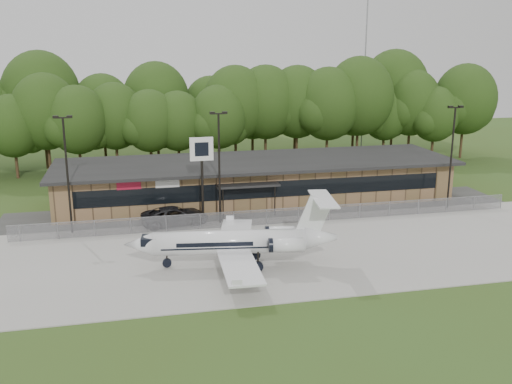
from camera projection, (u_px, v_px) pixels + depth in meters
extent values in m
plane|color=#3B4F1C|center=(335.00, 292.00, 37.72)|extent=(160.00, 160.00, 0.00)
cube|color=#9E9B93|center=(299.00, 250.00, 45.26)|extent=(64.00, 18.00, 0.08)
cube|color=#383835|center=(266.00, 211.00, 56.13)|extent=(50.00, 9.00, 0.06)
cube|color=olive|center=(256.00, 181.00, 59.89)|extent=(40.00, 10.00, 4.00)
cube|color=black|center=(267.00, 190.00, 55.07)|extent=(36.00, 0.08, 1.60)
cube|color=black|center=(257.00, 162.00, 58.88)|extent=(41.00, 11.50, 0.30)
cube|color=black|center=(248.00, 185.00, 53.92)|extent=(6.00, 1.60, 0.20)
cube|color=#AD152F|center=(129.00, 186.00, 52.01)|extent=(2.20, 0.06, 0.70)
cube|color=silver|center=(167.00, 184.00, 52.75)|extent=(2.20, 0.06, 0.70)
cube|color=gray|center=(277.00, 217.00, 51.70)|extent=(46.00, 0.03, 1.50)
cube|color=gray|center=(277.00, 209.00, 51.51)|extent=(46.00, 0.04, 0.04)
cylinder|color=gray|center=(365.00, 68.00, 84.60)|extent=(0.20, 0.20, 25.00)
cylinder|color=black|center=(68.00, 177.00, 48.23)|extent=(0.18, 0.18, 10.00)
cube|color=black|center=(63.00, 118.00, 46.97)|extent=(1.20, 0.12, 0.12)
cube|color=black|center=(56.00, 117.00, 46.84)|extent=(0.45, 0.30, 0.22)
cube|color=black|center=(69.00, 117.00, 47.07)|extent=(0.45, 0.30, 0.22)
cylinder|color=black|center=(219.00, 170.00, 50.99)|extent=(0.18, 0.18, 10.00)
cube|color=black|center=(218.00, 114.00, 49.73)|extent=(1.20, 0.12, 0.12)
cube|color=black|center=(212.00, 113.00, 49.59)|extent=(0.45, 0.30, 0.22)
cube|color=black|center=(225.00, 113.00, 49.83)|extent=(0.45, 0.30, 0.22)
cylinder|color=black|center=(451.00, 159.00, 55.87)|extent=(0.18, 0.18, 10.00)
cube|color=black|center=(456.00, 108.00, 54.60)|extent=(1.20, 0.12, 0.12)
cube|color=black|center=(450.00, 107.00, 54.47)|extent=(0.45, 0.30, 0.22)
cube|color=black|center=(461.00, 107.00, 54.70)|extent=(0.45, 0.30, 0.22)
cylinder|color=silver|center=(230.00, 243.00, 41.53)|extent=(11.10, 3.31, 1.75)
cone|color=silver|center=(139.00, 245.00, 41.04)|extent=(2.42, 2.05, 1.75)
cone|color=silver|center=(320.00, 239.00, 41.98)|extent=(2.64, 2.08, 1.75)
cube|color=silver|center=(240.00, 268.00, 38.20)|extent=(3.33, 6.85, 0.13)
cube|color=silver|center=(235.00, 233.00, 45.18)|extent=(3.33, 6.85, 0.13)
cylinder|color=silver|center=(286.00, 246.00, 40.46)|extent=(2.53, 1.32, 0.99)
cylinder|color=silver|center=(281.00, 234.00, 43.10)|extent=(2.53, 1.32, 0.99)
cube|color=silver|center=(314.00, 218.00, 41.54)|extent=(2.69, 0.54, 3.30)
cube|color=silver|center=(323.00, 200.00, 41.25)|extent=(2.13, 5.19, 0.11)
cube|color=black|center=(149.00, 241.00, 41.02)|extent=(1.27, 1.46, 0.55)
cube|color=black|center=(257.00, 261.00, 42.04)|extent=(1.25, 2.73, 0.77)
cylinder|color=black|center=(167.00, 264.00, 41.55)|extent=(0.75, 0.75, 0.24)
imported|color=#313133|center=(175.00, 216.00, 51.65)|extent=(6.33, 3.53, 1.67)
cylinder|color=black|center=(202.00, 183.00, 51.25)|extent=(0.23, 0.23, 7.59)
cube|color=silver|center=(201.00, 149.00, 50.47)|extent=(2.09, 0.27, 2.09)
cube|color=black|center=(202.00, 149.00, 50.35)|extent=(1.23, 0.06, 1.23)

